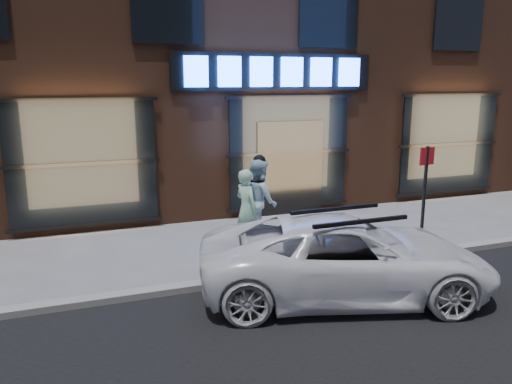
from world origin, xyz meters
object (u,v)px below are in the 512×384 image
man_bowtie (247,209)px  sign_post (425,189)px  man_cap (259,201)px  white_suv (346,257)px

man_bowtie → sign_post: 3.58m
man_bowtie → man_cap: bearing=-76.8°
white_suv → sign_post: 2.88m
man_bowtie → white_suv: man_bowtie is taller
man_bowtie → white_suv: 2.90m
man_bowtie → man_cap: size_ratio=0.91×
man_bowtie → man_cap: 0.43m
man_bowtie → white_suv: size_ratio=0.35×
sign_post → white_suv: bearing=-157.9°
man_cap → white_suv: man_cap is taller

